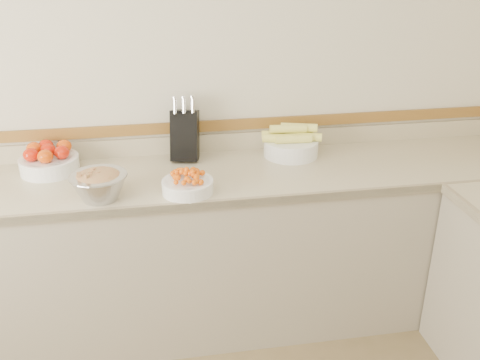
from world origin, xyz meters
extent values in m
plane|color=beige|center=(0.00, 2.00, 1.30)|extent=(4.00, 0.00, 4.00)
cube|color=tan|center=(0.00, 1.68, 0.88)|extent=(4.00, 0.65, 0.04)
cube|color=gray|center=(0.00, 1.68, 0.43)|extent=(4.00, 0.63, 0.86)
cube|color=gray|center=(0.00, 1.36, 0.88)|extent=(4.00, 0.02, 0.04)
cube|color=tan|center=(0.00, 1.99, 0.95)|extent=(4.00, 0.02, 0.10)
cube|color=brown|center=(0.00, 1.99, 1.05)|extent=(4.00, 0.02, 0.06)
cube|color=black|center=(0.15, 1.90, 1.03)|extent=(0.18, 0.20, 0.29)
cylinder|color=silver|center=(0.10, 1.87, 1.20)|extent=(0.03, 0.04, 0.07)
cylinder|color=silver|center=(0.15, 1.87, 1.20)|extent=(0.03, 0.04, 0.07)
cylinder|color=silver|center=(0.19, 1.87, 1.20)|extent=(0.03, 0.04, 0.07)
cylinder|color=silver|center=(0.10, 1.90, 1.20)|extent=(0.03, 0.04, 0.07)
cylinder|color=silver|center=(0.15, 1.90, 1.20)|extent=(0.03, 0.04, 0.07)
cylinder|color=silver|center=(0.19, 1.90, 1.20)|extent=(0.03, 0.04, 0.07)
cylinder|color=silver|center=(0.10, 1.93, 1.20)|extent=(0.03, 0.04, 0.07)
cylinder|color=silver|center=(0.15, 1.93, 1.20)|extent=(0.03, 0.04, 0.07)
cylinder|color=silver|center=(0.19, 1.93, 1.20)|extent=(0.03, 0.04, 0.07)
cylinder|color=white|center=(-0.55, 1.84, 0.94)|extent=(0.29, 0.29, 0.08)
torus|color=white|center=(-0.55, 1.84, 0.97)|extent=(0.30, 0.30, 0.01)
cylinder|color=white|center=(-0.55, 1.84, 0.97)|extent=(0.26, 0.26, 0.01)
ellipsoid|color=red|center=(-0.63, 1.80, 1.01)|extent=(0.08, 0.08, 0.07)
ellipsoid|color=#E34808|center=(-0.55, 1.77, 1.01)|extent=(0.08, 0.08, 0.07)
ellipsoid|color=red|center=(-0.48, 1.81, 1.01)|extent=(0.08, 0.08, 0.07)
ellipsoid|color=#E34808|center=(-0.63, 1.89, 1.01)|extent=(0.08, 0.08, 0.07)
ellipsoid|color=red|center=(-0.55, 1.86, 1.01)|extent=(0.08, 0.08, 0.07)
ellipsoid|color=#E34808|center=(-0.48, 1.90, 1.01)|extent=(0.08, 0.08, 0.07)
ellipsoid|color=red|center=(-0.57, 1.92, 1.01)|extent=(0.08, 0.08, 0.07)
cylinder|color=white|center=(0.12, 1.47, 0.93)|extent=(0.24, 0.24, 0.06)
torus|color=white|center=(0.12, 1.47, 0.96)|extent=(0.24, 0.24, 0.01)
cylinder|color=white|center=(0.12, 1.47, 0.96)|extent=(0.21, 0.21, 0.01)
sphere|color=#EC5908|center=(0.18, 1.40, 0.98)|extent=(0.03, 0.03, 0.03)
sphere|color=#EC5908|center=(0.13, 1.43, 0.99)|extent=(0.03, 0.03, 0.03)
sphere|color=#EC5908|center=(0.12, 1.46, 1.01)|extent=(0.03, 0.03, 0.03)
sphere|color=#EC5908|center=(0.13, 1.46, 1.02)|extent=(0.03, 0.03, 0.03)
sphere|color=#EC5908|center=(0.08, 1.50, 1.00)|extent=(0.03, 0.03, 0.03)
sphere|color=#EC5908|center=(0.10, 1.50, 1.01)|extent=(0.03, 0.03, 0.03)
sphere|color=#EC5908|center=(0.08, 1.45, 1.00)|extent=(0.03, 0.03, 0.03)
sphere|color=#EC5908|center=(0.10, 1.46, 1.01)|extent=(0.03, 0.03, 0.03)
sphere|color=#EC5908|center=(0.16, 1.55, 0.98)|extent=(0.03, 0.03, 0.03)
sphere|color=#EC5908|center=(0.13, 1.47, 1.01)|extent=(0.03, 0.03, 0.03)
sphere|color=#EC5908|center=(0.12, 1.46, 1.00)|extent=(0.03, 0.03, 0.03)
sphere|color=#EC5908|center=(0.09, 1.51, 0.99)|extent=(0.03, 0.03, 0.03)
sphere|color=#EC5908|center=(0.11, 1.48, 1.00)|extent=(0.03, 0.03, 0.03)
sphere|color=#EC5908|center=(0.15, 1.46, 1.00)|extent=(0.03, 0.03, 0.03)
sphere|color=#EC5908|center=(0.18, 1.51, 0.99)|extent=(0.03, 0.03, 0.03)
sphere|color=#EC5908|center=(0.09, 1.48, 1.00)|extent=(0.03, 0.03, 0.03)
sphere|color=#EC5908|center=(0.17, 1.51, 0.99)|extent=(0.03, 0.03, 0.03)
sphere|color=#EC5908|center=(0.06, 1.43, 0.99)|extent=(0.03, 0.03, 0.03)
sphere|color=#EC5908|center=(0.07, 1.48, 1.00)|extent=(0.03, 0.03, 0.03)
sphere|color=#EC5908|center=(0.09, 1.44, 1.00)|extent=(0.03, 0.03, 0.03)
sphere|color=#EC5908|center=(0.07, 1.41, 0.98)|extent=(0.03, 0.03, 0.03)
sphere|color=#EC5908|center=(0.15, 1.48, 1.00)|extent=(0.03, 0.03, 0.03)
sphere|color=#EC5908|center=(0.12, 1.46, 1.01)|extent=(0.03, 0.03, 0.03)
sphere|color=#EC5908|center=(0.13, 1.47, 1.02)|extent=(0.03, 0.03, 0.03)
sphere|color=#EC5908|center=(0.13, 1.46, 1.00)|extent=(0.03, 0.03, 0.03)
sphere|color=#EC5908|center=(0.09, 1.52, 0.99)|extent=(0.03, 0.03, 0.03)
sphere|color=#EC5908|center=(0.17, 1.48, 0.99)|extent=(0.03, 0.03, 0.03)
sphere|color=#EC5908|center=(0.17, 1.45, 1.00)|extent=(0.03, 0.03, 0.03)
sphere|color=#EC5908|center=(0.12, 1.40, 0.99)|extent=(0.03, 0.03, 0.03)
sphere|color=#EC5908|center=(0.12, 1.48, 1.01)|extent=(0.03, 0.03, 0.03)
sphere|color=#EC5908|center=(0.09, 1.52, 0.99)|extent=(0.03, 0.03, 0.03)
sphere|color=#EC5908|center=(0.17, 1.42, 0.99)|extent=(0.03, 0.03, 0.03)
sphere|color=#EC5908|center=(0.12, 1.51, 1.00)|extent=(0.03, 0.03, 0.03)
sphere|color=#EC5908|center=(0.12, 1.47, 1.02)|extent=(0.03, 0.03, 0.03)
sphere|color=#EC5908|center=(0.14, 1.40, 0.98)|extent=(0.03, 0.03, 0.03)
sphere|color=#EC5908|center=(0.12, 1.53, 0.99)|extent=(0.03, 0.03, 0.03)
sphere|color=#EC5908|center=(0.12, 1.47, 1.01)|extent=(0.03, 0.03, 0.03)
sphere|color=#EC5908|center=(0.15, 1.48, 1.01)|extent=(0.03, 0.03, 0.03)
sphere|color=#EC5908|center=(0.16, 1.42, 0.99)|extent=(0.03, 0.03, 0.03)
sphere|color=#EC5908|center=(0.10, 1.40, 0.98)|extent=(0.03, 0.03, 0.03)
sphere|color=#EC5908|center=(0.17, 1.51, 0.99)|extent=(0.03, 0.03, 0.03)
sphere|color=#EC5908|center=(0.15, 1.47, 1.00)|extent=(0.03, 0.03, 0.03)
cylinder|color=white|center=(0.72, 1.85, 0.94)|extent=(0.30, 0.30, 0.09)
torus|color=white|center=(0.72, 1.85, 0.98)|extent=(0.30, 0.30, 0.01)
cylinder|color=#F5ED66|center=(0.66, 1.83, 1.01)|extent=(0.20, 0.08, 0.05)
cylinder|color=#F5ED66|center=(0.72, 1.81, 1.01)|extent=(0.20, 0.06, 0.05)
cylinder|color=#F5ED66|center=(0.78, 1.84, 1.01)|extent=(0.20, 0.11, 0.05)
cylinder|color=#F5ED66|center=(0.67, 1.89, 1.01)|extent=(0.20, 0.07, 0.05)
cylinder|color=#F5ED66|center=(0.75, 1.90, 1.01)|extent=(0.20, 0.12, 0.05)
cylinder|color=#F5ED66|center=(0.70, 1.85, 1.05)|extent=(0.20, 0.06, 0.05)
cylinder|color=#F5ED66|center=(0.76, 1.86, 1.05)|extent=(0.20, 0.10, 0.05)
cylinder|color=#B2B2BA|center=(-0.28, 1.47, 0.96)|extent=(0.26, 0.26, 0.12)
torus|color=#B2B2BA|center=(-0.28, 1.47, 1.02)|extent=(0.26, 0.26, 0.01)
ellipsoid|color=red|center=(-0.28, 1.47, 1.01)|extent=(0.21, 0.21, 0.07)
cube|color=red|center=(-0.29, 1.48, 1.02)|extent=(0.02, 0.02, 0.02)
cube|color=#8DC861|center=(-0.26, 1.49, 1.02)|extent=(0.02, 0.02, 0.02)
cube|color=red|center=(-0.25, 1.46, 1.03)|extent=(0.02, 0.02, 0.02)
cube|color=#8DC861|center=(-0.28, 1.47, 1.02)|extent=(0.02, 0.02, 0.02)
cube|color=red|center=(-0.30, 1.49, 1.04)|extent=(0.02, 0.02, 0.02)
cube|color=#8DC861|center=(-0.29, 1.50, 1.03)|extent=(0.02, 0.02, 0.02)
cube|color=red|center=(-0.25, 1.52, 1.02)|extent=(0.02, 0.02, 0.02)
cube|color=#8DC861|center=(-0.28, 1.46, 1.03)|extent=(0.02, 0.02, 0.02)
cube|color=red|center=(-0.30, 1.47, 1.02)|extent=(0.02, 0.02, 0.02)
cube|color=#8DC861|center=(-0.28, 1.45, 1.02)|extent=(0.02, 0.02, 0.02)
cube|color=red|center=(-0.32, 1.42, 1.04)|extent=(0.02, 0.02, 0.02)
cube|color=#8DC861|center=(-0.36, 1.45, 1.04)|extent=(0.02, 0.02, 0.02)
cube|color=red|center=(-0.31, 1.45, 1.04)|extent=(0.02, 0.02, 0.02)
cube|color=#8DC861|center=(-0.23, 1.41, 1.02)|extent=(0.02, 0.02, 0.02)
camera|label=1|loc=(-0.02, -0.81, 1.98)|focal=40.00mm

